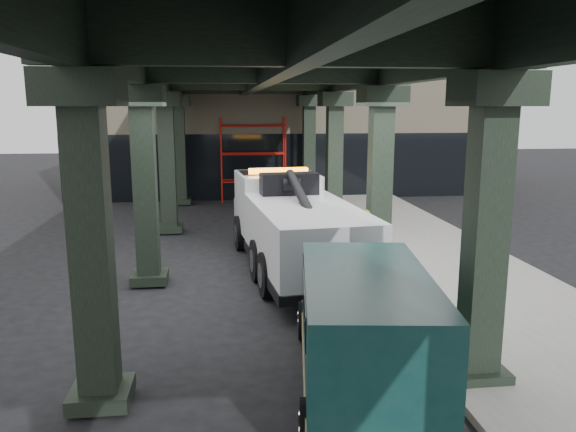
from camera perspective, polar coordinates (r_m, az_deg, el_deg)
ground at (r=13.06m, az=0.24°, el=-9.08°), size 90.00×90.00×0.00m
sidewalk at (r=16.01m, az=15.60°, el=-5.39°), size 5.00×40.00×0.15m
lane_stripe at (r=15.20m, az=5.72°, el=-6.17°), size 0.12×38.00×0.01m
viaduct at (r=14.24m, az=-2.42°, el=14.94°), size 7.40×32.00×6.40m
building at (r=32.36m, az=-0.58°, el=10.20°), size 22.00×10.00×8.00m
scaffolding at (r=26.96m, az=-3.58°, el=5.97°), size 3.08×0.88×4.00m
tow_truck at (r=15.63m, az=0.38°, el=-0.52°), size 3.19×8.68×2.79m
towed_van at (r=9.04m, az=7.66°, el=-11.11°), size 2.58×5.26×2.05m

